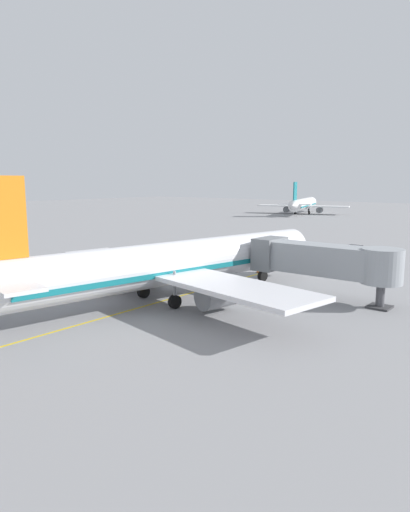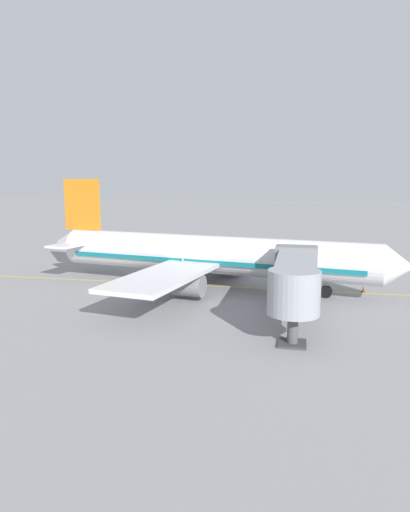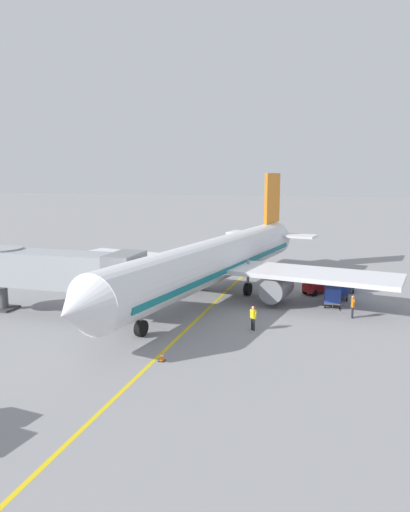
% 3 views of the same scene
% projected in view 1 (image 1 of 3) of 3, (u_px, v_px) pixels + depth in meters
% --- Properties ---
extents(ground_plane, '(400.00, 400.00, 0.00)m').
position_uv_depth(ground_plane, '(182.00, 296.00, 41.98)').
color(ground_plane, gray).
extents(gate_lead_in_line, '(0.24, 80.00, 0.01)m').
position_uv_depth(gate_lead_in_line, '(182.00, 296.00, 41.98)').
color(gate_lead_in_line, gold).
rests_on(gate_lead_in_line, ground).
extents(parked_airliner, '(30.45, 37.22, 10.63)m').
position_uv_depth(parked_airliner, '(174.00, 264.00, 40.14)').
color(parked_airliner, silver).
rests_on(parked_airliner, ground).
extents(jet_bridge, '(13.23, 3.50, 4.98)m').
position_uv_depth(jet_bridge, '(324.00, 260.00, 40.50)').
color(jet_bridge, '#93999E').
rests_on(jet_bridge, ground).
extents(pushback_tractor, '(2.69, 4.62, 2.40)m').
position_uv_depth(pushback_tractor, '(350.00, 256.00, 57.03)').
color(pushback_tractor, silver).
rests_on(pushback_tractor, ground).
extents(baggage_tug_lead, '(2.46, 2.72, 1.62)m').
position_uv_depth(baggage_tug_lead, '(83.00, 285.00, 42.97)').
color(baggage_tug_lead, '#B21E1E').
rests_on(baggage_tug_lead, ground).
extents(baggage_cart_front, '(1.43, 2.93, 1.58)m').
position_uv_depth(baggage_cart_front, '(104.00, 275.00, 46.68)').
color(baggage_cart_front, '#4C4C51').
rests_on(baggage_cart_front, ground).
extents(baggage_cart_second_in_train, '(1.43, 2.93, 1.58)m').
position_uv_depth(baggage_cart_second_in_train, '(78.00, 278.00, 44.95)').
color(baggage_cart_second_in_train, '#4C4C51').
rests_on(baggage_cart_second_in_train, ground).
extents(baggage_cart_third_in_train, '(1.43, 2.93, 1.58)m').
position_uv_depth(baggage_cart_third_in_train, '(50.00, 282.00, 43.12)').
color(baggage_cart_third_in_train, '#4C4C51').
rests_on(baggage_cart_third_in_train, ground).
extents(ground_crew_wing_walker, '(0.60, 0.55, 1.69)m').
position_uv_depth(ground_crew_wing_walker, '(192.00, 269.00, 49.62)').
color(ground_crew_wing_walker, '#232328').
rests_on(ground_crew_wing_walker, ground).
extents(ground_crew_loader, '(0.25, 0.73, 1.69)m').
position_uv_depth(ground_crew_loader, '(117.00, 269.00, 49.91)').
color(ground_crew_loader, '#232328').
rests_on(ground_crew_loader, ground).
extents(safety_cone_nose_left, '(0.36, 0.36, 0.59)m').
position_uv_depth(safety_cone_nose_left, '(258.00, 270.00, 52.55)').
color(safety_cone_nose_left, black).
rests_on(safety_cone_nose_left, ground).
extents(distant_taxiing_airliner, '(28.69, 34.72, 10.10)m').
position_uv_depth(distant_taxiing_airliner, '(303.00, 204.00, 147.72)').
color(distant_taxiing_airliner, white).
rests_on(distant_taxiing_airliner, ground).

